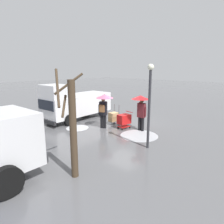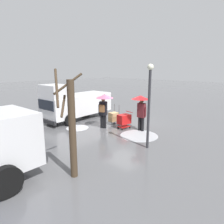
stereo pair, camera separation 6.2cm
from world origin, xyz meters
name	(u,v)px [view 1 (the left image)]	position (x,y,z in m)	size (l,w,h in m)	color
ground_plane	(125,124)	(0.00, 0.00, 0.00)	(90.00, 90.00, 0.00)	#5B5B5E
slush_patch_near_cluster	(77,128)	(1.69, 2.69, 0.00)	(1.39, 1.39, 0.01)	silver
slush_patch_under_van	(139,135)	(-1.98, 1.29, 0.00)	(2.09, 2.09, 0.01)	#ADAFB5
cargo_van_parked_right	(75,103)	(3.60, 1.36, 1.18)	(2.35, 5.41, 2.60)	white
shopping_cart_vendor	(124,120)	(-0.53, 0.82, 0.57)	(0.68, 0.90, 1.02)	red
hand_dolly_boxes	(114,117)	(0.57, 0.56, 0.49)	(0.57, 0.74, 1.32)	#515156
pedestrian_pink_side	(141,105)	(-1.48, 0.45, 1.57)	(1.04, 1.04, 2.15)	black
pedestrian_black_side	(104,103)	(0.46, 1.57, 1.57)	(1.04, 1.04, 2.15)	black
bare_tree_near	(72,126)	(-2.72, 6.33, 1.80)	(0.88, 1.32, 3.68)	#423323
street_lamp	(150,98)	(-3.25, 2.44, 2.37)	(0.28, 0.28, 3.86)	#2D2D33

